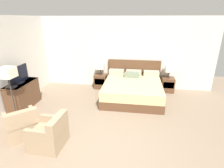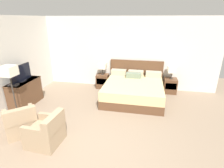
% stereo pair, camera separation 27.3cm
% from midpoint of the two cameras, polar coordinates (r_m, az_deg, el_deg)
% --- Properties ---
extents(ground_plane, '(11.80, 11.80, 0.00)m').
position_cam_midpoint_polar(ground_plane, '(3.98, -4.56, -21.42)').
color(ground_plane, '#84705B').
extents(wall_back, '(7.29, 0.06, 2.75)m').
position_cam_midpoint_polar(wall_back, '(6.96, 4.13, 9.98)').
color(wall_back, beige).
rests_on(wall_back, ground).
extents(wall_left, '(0.06, 5.73, 2.75)m').
position_cam_midpoint_polar(wall_left, '(6.11, -29.29, 5.88)').
color(wall_left, beige).
rests_on(wall_left, ground).
extents(bed, '(2.04, 2.10, 1.14)m').
position_cam_midpoint_polar(bed, '(6.19, 8.33, -1.75)').
color(bed, brown).
rests_on(bed, ground).
extents(nightstand_left, '(0.46, 0.44, 0.55)m').
position_cam_midpoint_polar(nightstand_left, '(7.07, -1.94, 0.96)').
color(nightstand_left, brown).
rests_on(nightstand_left, ground).
extents(nightstand_right, '(0.46, 0.44, 0.55)m').
position_cam_midpoint_polar(nightstand_right, '(6.98, 19.50, -0.54)').
color(nightstand_right, brown).
rests_on(nightstand_right, ground).
extents(table_lamp_left, '(0.30, 0.30, 0.47)m').
position_cam_midpoint_polar(table_lamp_left, '(6.89, -2.00, 5.89)').
color(table_lamp_left, '#332D28').
rests_on(table_lamp_left, nightstand_left).
extents(table_lamp_right, '(0.30, 0.30, 0.47)m').
position_cam_midpoint_polar(table_lamp_right, '(6.79, 20.13, 4.41)').
color(table_lamp_right, '#332D28').
rests_on(table_lamp_right, nightstand_right).
extents(dresser, '(0.52, 1.13, 0.81)m').
position_cam_midpoint_polar(dresser, '(6.22, -25.36, -2.55)').
color(dresser, brown).
rests_on(dresser, ground).
extents(tv, '(0.18, 0.86, 0.52)m').
position_cam_midpoint_polar(tv, '(5.99, -26.48, 3.02)').
color(tv, black).
rests_on(tv, dresser).
extents(book_red_cover, '(0.28, 0.23, 0.04)m').
position_cam_midpoint_polar(book_red_cover, '(5.80, -28.29, -0.26)').
color(book_red_cover, '#383333').
rests_on(book_red_cover, dresser).
extents(armchair_by_window, '(0.97, 0.97, 0.76)m').
position_cam_midpoint_polar(armchair_by_window, '(4.81, -26.11, -11.29)').
color(armchair_by_window, '#9E8466').
rests_on(armchair_by_window, ground).
extents(armchair_companion, '(0.72, 0.71, 0.76)m').
position_cam_midpoint_polar(armchair_companion, '(4.23, -18.89, -14.79)').
color(armchair_companion, '#9E8466').
rests_on(armchair_companion, ground).
extents(floor_lamp, '(0.34, 0.34, 1.53)m').
position_cam_midpoint_polar(floor_lamp, '(5.15, -29.21, 2.59)').
color(floor_lamp, '#332D28').
rests_on(floor_lamp, ground).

